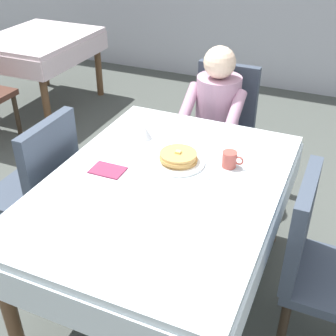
{
  "coord_description": "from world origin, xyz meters",
  "views": [
    {
      "loc": [
        0.74,
        -1.62,
        1.94
      ],
      "look_at": [
        0.0,
        0.06,
        0.79
      ],
      "focal_mm": 47.14,
      "sensor_mm": 36.0,
      "label": 1
    }
  ],
  "objects_px": {
    "chair_left_side": "(40,183)",
    "spoon_near_edge": "(154,200)",
    "dining_table_main": "(163,197)",
    "syrup_pitcher": "(145,133)",
    "chair_right_side": "(318,259)",
    "knife_right_of_plate": "(212,173)",
    "background_table_far": "(39,47)",
    "diner_person": "(216,113)",
    "fork_left_of_plate": "(144,157)",
    "chair_diner": "(221,122)",
    "breakfast_stack": "(179,157)",
    "plate_breakfast": "(179,162)",
    "cup_coffee": "(230,159)"
  },
  "relations": [
    {
      "from": "chair_left_side",
      "to": "spoon_near_edge",
      "type": "distance_m",
      "value": 0.83
    },
    {
      "from": "dining_table_main",
      "to": "syrup_pitcher",
      "type": "height_order",
      "value": "syrup_pitcher"
    },
    {
      "from": "chair_right_side",
      "to": "syrup_pitcher",
      "type": "distance_m",
      "value": 1.14
    },
    {
      "from": "syrup_pitcher",
      "to": "knife_right_of_plate",
      "type": "height_order",
      "value": "syrup_pitcher"
    },
    {
      "from": "chair_left_side",
      "to": "background_table_far",
      "type": "xyz_separation_m",
      "value": [
        -1.42,
        1.87,
        0.09
      ]
    },
    {
      "from": "diner_person",
      "to": "fork_left_of_plate",
      "type": "xyz_separation_m",
      "value": [
        -0.12,
        -0.84,
        0.07
      ]
    },
    {
      "from": "chair_right_side",
      "to": "background_table_far",
      "type": "bearing_deg",
      "value": -122.23
    },
    {
      "from": "background_table_far",
      "to": "spoon_near_edge",
      "type": "bearing_deg",
      "value": -42.35
    },
    {
      "from": "fork_left_of_plate",
      "to": "spoon_near_edge",
      "type": "distance_m",
      "value": 0.39
    },
    {
      "from": "diner_person",
      "to": "syrup_pitcher",
      "type": "distance_m",
      "value": 0.69
    },
    {
      "from": "chair_right_side",
      "to": "spoon_near_edge",
      "type": "xyz_separation_m",
      "value": [
        -0.75,
        -0.15,
        0.21
      ]
    },
    {
      "from": "diner_person",
      "to": "knife_right_of_plate",
      "type": "height_order",
      "value": "diner_person"
    },
    {
      "from": "dining_table_main",
      "to": "background_table_far",
      "type": "height_order",
      "value": "same"
    },
    {
      "from": "chair_diner",
      "to": "diner_person",
      "type": "xyz_separation_m",
      "value": [
        -0.0,
        -0.16,
        0.14
      ]
    },
    {
      "from": "breakfast_stack",
      "to": "spoon_near_edge",
      "type": "height_order",
      "value": "breakfast_stack"
    },
    {
      "from": "dining_table_main",
      "to": "spoon_near_edge",
      "type": "xyz_separation_m",
      "value": [
        0.02,
        -0.15,
        0.09
      ]
    },
    {
      "from": "fork_left_of_plate",
      "to": "syrup_pitcher",
      "type": "bearing_deg",
      "value": 30.77
    },
    {
      "from": "breakfast_stack",
      "to": "syrup_pitcher",
      "type": "relative_size",
      "value": 2.5
    },
    {
      "from": "chair_left_side",
      "to": "breakfast_stack",
      "type": "height_order",
      "value": "chair_left_side"
    },
    {
      "from": "chair_right_side",
      "to": "breakfast_stack",
      "type": "bearing_deg",
      "value": -104.19
    },
    {
      "from": "fork_left_of_plate",
      "to": "knife_right_of_plate",
      "type": "relative_size",
      "value": 0.9
    },
    {
      "from": "chair_left_side",
      "to": "syrup_pitcher",
      "type": "relative_size",
      "value": 11.63
    },
    {
      "from": "plate_breakfast",
      "to": "knife_right_of_plate",
      "type": "xyz_separation_m",
      "value": [
        0.19,
        -0.02,
        -0.01
      ]
    },
    {
      "from": "chair_right_side",
      "to": "plate_breakfast",
      "type": "xyz_separation_m",
      "value": [
        -0.77,
        0.19,
        0.22
      ]
    },
    {
      "from": "chair_diner",
      "to": "chair_left_side",
      "type": "distance_m",
      "value": 1.37
    },
    {
      "from": "fork_left_of_plate",
      "to": "background_table_far",
      "type": "distance_m",
      "value": 2.63
    },
    {
      "from": "chair_right_side",
      "to": "chair_diner",
      "type": "bearing_deg",
      "value": -144.6
    },
    {
      "from": "diner_person",
      "to": "breakfast_stack",
      "type": "distance_m",
      "value": 0.83
    },
    {
      "from": "plate_breakfast",
      "to": "knife_right_of_plate",
      "type": "height_order",
      "value": "plate_breakfast"
    },
    {
      "from": "chair_diner",
      "to": "syrup_pitcher",
      "type": "relative_size",
      "value": 11.63
    },
    {
      "from": "plate_breakfast",
      "to": "spoon_near_edge",
      "type": "distance_m",
      "value": 0.35
    },
    {
      "from": "chair_right_side",
      "to": "background_table_far",
      "type": "xyz_separation_m",
      "value": [
        -2.97,
        1.87,
        0.09
      ]
    },
    {
      "from": "chair_left_side",
      "to": "spoon_near_edge",
      "type": "height_order",
      "value": "chair_left_side"
    },
    {
      "from": "diner_person",
      "to": "spoon_near_edge",
      "type": "bearing_deg",
      "value": 94.07
    },
    {
      "from": "fork_left_of_plate",
      "to": "background_table_far",
      "type": "bearing_deg",
      "value": 56.21
    },
    {
      "from": "chair_left_side",
      "to": "syrup_pitcher",
      "type": "xyz_separation_m",
      "value": [
        0.5,
        0.37,
        0.25
      ]
    },
    {
      "from": "plate_breakfast",
      "to": "syrup_pitcher",
      "type": "height_order",
      "value": "syrup_pitcher"
    },
    {
      "from": "fork_left_of_plate",
      "to": "chair_diner",
      "type": "bearing_deg",
      "value": -0.79
    },
    {
      "from": "cup_coffee",
      "to": "spoon_near_edge",
      "type": "relative_size",
      "value": 0.75
    },
    {
      "from": "plate_breakfast",
      "to": "fork_left_of_plate",
      "type": "distance_m",
      "value": 0.19
    },
    {
      "from": "breakfast_stack",
      "to": "knife_right_of_plate",
      "type": "relative_size",
      "value": 1.0
    },
    {
      "from": "chair_left_side",
      "to": "knife_right_of_plate",
      "type": "relative_size",
      "value": 4.65
    },
    {
      "from": "background_table_far",
      "to": "chair_left_side",
      "type": "bearing_deg",
      "value": -52.69
    },
    {
      "from": "chair_right_side",
      "to": "dining_table_main",
      "type": "bearing_deg",
      "value": -90.0
    },
    {
      "from": "plate_breakfast",
      "to": "fork_left_of_plate",
      "type": "xyz_separation_m",
      "value": [
        -0.19,
        -0.02,
        -0.01
      ]
    },
    {
      "from": "chair_left_side",
      "to": "chair_right_side",
      "type": "xyz_separation_m",
      "value": [
        1.54,
        0.0,
        0.0
      ]
    },
    {
      "from": "cup_coffee",
      "to": "fork_left_of_plate",
      "type": "bearing_deg",
      "value": -167.58
    },
    {
      "from": "background_table_far",
      "to": "syrup_pitcher",
      "type": "bearing_deg",
      "value": -37.97
    },
    {
      "from": "breakfast_stack",
      "to": "syrup_pitcher",
      "type": "bearing_deg",
      "value": 147.55
    },
    {
      "from": "chair_left_side",
      "to": "plate_breakfast",
      "type": "height_order",
      "value": "chair_left_side"
    }
  ]
}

